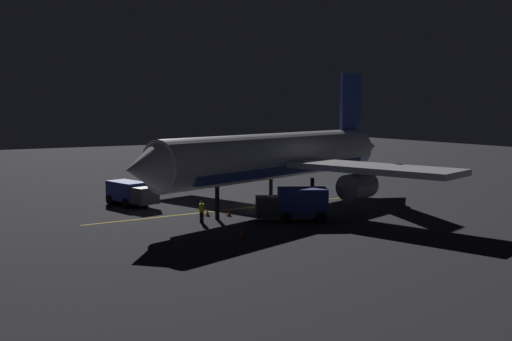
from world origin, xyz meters
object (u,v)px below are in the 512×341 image
airliner (279,157)px  ground_crew_worker (202,211)px  baggage_truck (131,193)px  traffic_cone_far (229,213)px  traffic_cone_near_left (256,207)px  traffic_cone_near_right (208,213)px  traffic_cone_under_wing (241,233)px  catering_truck (295,204)px

airliner → ground_crew_worker: bearing=108.6°
airliner → ground_crew_worker: 10.43m
baggage_truck → traffic_cone_far: 10.63m
traffic_cone_near_left → traffic_cone_far: same height
traffic_cone_near_right → traffic_cone_under_wing: 8.54m
ground_crew_worker → traffic_cone_far: ground_crew_worker is taller
catering_truck → ground_crew_worker: bearing=65.4°
baggage_truck → traffic_cone_near_left: size_ratio=11.07×
ground_crew_worker → traffic_cone_near_left: 7.34m
traffic_cone_far → baggage_truck: bearing=31.0°
airliner → catering_truck: bearing=158.6°
baggage_truck → traffic_cone_far: baggage_truck is taller
catering_truck → traffic_cone_near_left: catering_truck is taller
airliner → catering_truck: size_ratio=5.60×
airliner → ground_crew_worker: airliner is taller
traffic_cone_near_right → traffic_cone_far: bearing=-121.5°
traffic_cone_near_left → traffic_cone_near_right: size_ratio=1.00×
baggage_truck → traffic_cone_near_left: 11.75m
baggage_truck → traffic_cone_under_wing: baggage_truck is taller
catering_truck → ground_crew_worker: (3.11, 6.81, -0.44)m
traffic_cone_near_right → traffic_cone_under_wing: same height
traffic_cone_near_right → traffic_cone_far: same height
ground_crew_worker → traffic_cone_far: 3.57m
airliner → traffic_cone_near_right: (-0.74, 7.60, -4.28)m
traffic_cone_near_left → traffic_cone_near_right: 5.06m
traffic_cone_under_wing → traffic_cone_far: same height
ground_crew_worker → traffic_cone_under_wing: bearing=-177.8°
baggage_truck → traffic_cone_near_left: (-7.58, -8.94, -0.91)m
baggage_truck → traffic_cone_near_right: size_ratio=11.07×
traffic_cone_near_left → traffic_cone_near_right: (-0.55, 5.03, 0.00)m
ground_crew_worker → traffic_cone_near_right: size_ratio=3.16×
traffic_cone_near_left → traffic_cone_far: 3.80m
airliner → traffic_cone_under_wing: size_ratio=60.88×
traffic_cone_near_right → traffic_cone_under_wing: bearing=170.4°
airliner → traffic_cone_near_right: airliner is taller
traffic_cone_near_left → traffic_cone_under_wing: size_ratio=1.00×
traffic_cone_near_right → traffic_cone_under_wing: (-8.42, 1.42, 0.00)m
traffic_cone_far → traffic_cone_near_right: bearing=58.5°
traffic_cone_far → airliner: bearing=-74.4°
ground_crew_worker → traffic_cone_far: size_ratio=3.16×
ground_crew_worker → traffic_cone_under_wing: (-6.03, -0.24, -0.64)m
traffic_cone_far → traffic_cone_near_left: bearing=-66.7°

